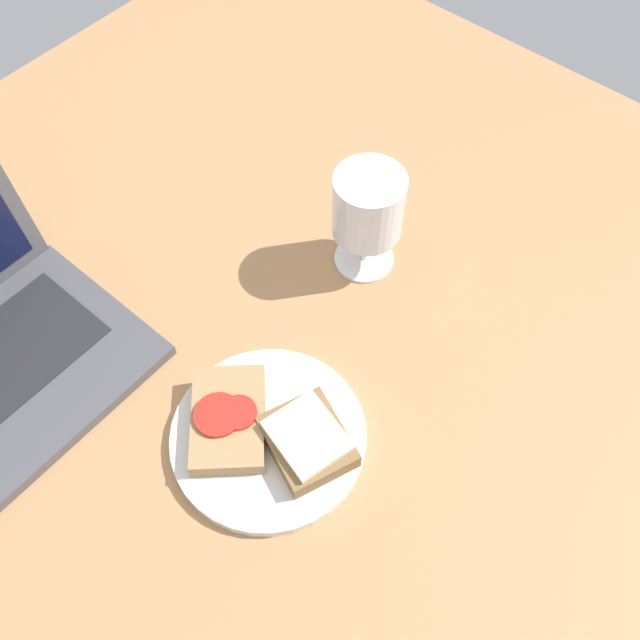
{
  "coord_description": "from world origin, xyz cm",
  "views": [
    {
      "loc": [
        -25.85,
        -26.04,
        75.9
      ],
      "look_at": [
        6.97,
        1.89,
        8.0
      ],
      "focal_mm": 40.0,
      "sensor_mm": 36.0,
      "label": 1
    }
  ],
  "objects_px": {
    "sandwich_with_cheese": "(307,440)",
    "wine_glass": "(368,208)",
    "sandwich_with_tomato": "(228,418)"
  },
  "relations": [
    {
      "from": "sandwich_with_cheese",
      "to": "sandwich_with_tomato",
      "type": "xyz_separation_m",
      "value": [
        -0.04,
        0.08,
        -0.0
      ]
    },
    {
      "from": "sandwich_with_cheese",
      "to": "wine_glass",
      "type": "distance_m",
      "value": 0.28
    },
    {
      "from": "sandwich_with_cheese",
      "to": "sandwich_with_tomato",
      "type": "bearing_deg",
      "value": 113.3
    },
    {
      "from": "sandwich_with_cheese",
      "to": "sandwich_with_tomato",
      "type": "height_order",
      "value": "sandwich_with_cheese"
    },
    {
      "from": "sandwich_with_cheese",
      "to": "wine_glass",
      "type": "height_order",
      "value": "wine_glass"
    },
    {
      "from": "sandwich_with_cheese",
      "to": "sandwich_with_tomato",
      "type": "distance_m",
      "value": 0.09
    },
    {
      "from": "sandwich_with_tomato",
      "to": "wine_glass",
      "type": "relative_size",
      "value": 0.96
    },
    {
      "from": "sandwich_with_tomato",
      "to": "wine_glass",
      "type": "distance_m",
      "value": 0.29
    },
    {
      "from": "sandwich_with_tomato",
      "to": "sandwich_with_cheese",
      "type": "bearing_deg",
      "value": -66.7
    },
    {
      "from": "sandwich_with_cheese",
      "to": "wine_glass",
      "type": "relative_size",
      "value": 0.79
    }
  ]
}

